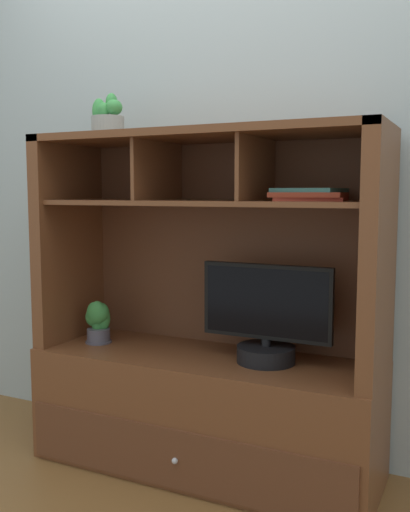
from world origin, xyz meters
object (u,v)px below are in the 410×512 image
media_console (206,366)px  magazine_stack_left (310,195)px  tv_monitor (266,323)px  potted_succulent (108,120)px  potted_orchid (98,321)px

media_console → magazine_stack_left: 0.84m
magazine_stack_left → tv_monitor: bearing=-178.5°
potted_succulent → magazine_stack_left: bearing=0.9°
tv_monitor → magazine_stack_left: 0.53m
magazine_stack_left → potted_orchid: bearing=-177.4°
potted_orchid → potted_succulent: (0.05, 0.03, 0.89)m
tv_monitor → potted_orchid: (-0.78, -0.04, -0.06)m
tv_monitor → potted_orchid: bearing=-177.1°
media_console → potted_orchid: media_console is taller
tv_monitor → potted_orchid: size_ratio=2.75×
tv_monitor → magazine_stack_left: (0.17, 0.00, 0.51)m
media_console → tv_monitor: bearing=0.6°
media_console → magazine_stack_left: bearing=0.9°
potted_orchid → potted_succulent: bearing=30.8°
tv_monitor → magazine_stack_left: size_ratio=1.73×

